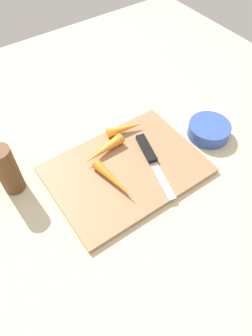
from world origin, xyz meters
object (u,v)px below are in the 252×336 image
(cutting_board, at_px, (126,170))
(knife, at_px, (148,152))
(carrot_shortest, at_px, (125,128))
(small_bowl, at_px, (209,130))
(carrot_longest, at_px, (114,180))
(pepper_grinder, at_px, (7,170))
(carrot_medium, at_px, (103,150))

(cutting_board, xyz_separation_m, knife, (0.07, 0.00, 0.01))
(carrot_shortest, xyz_separation_m, small_bowl, (0.18, -0.12, -0.01))
(carrot_longest, bearing_deg, knife, 95.47)
(carrot_shortest, distance_m, small_bowl, 0.22)
(cutting_board, bearing_deg, pepper_grinder, 155.26)
(knife, xyz_separation_m, carrot_medium, (-0.09, 0.06, 0.01))
(knife, bearing_deg, small_bowl, 95.60)
(cutting_board, xyz_separation_m, carrot_shortest, (0.07, 0.10, 0.02))
(knife, bearing_deg, pepper_grinder, -93.93)
(carrot_medium, distance_m, pepper_grinder, 0.22)
(pepper_grinder, bearing_deg, carrot_longest, -34.67)
(cutting_board, bearing_deg, carrot_longest, -155.63)
(knife, height_order, carrot_shortest, carrot_shortest)
(cutting_board, relative_size, small_bowl, 3.30)
(carrot_longest, bearing_deg, carrot_medium, 155.53)
(small_bowl, distance_m, pepper_grinder, 0.51)
(carrot_medium, bearing_deg, carrot_shortest, -168.72)
(knife, distance_m, carrot_shortest, 0.10)
(cutting_board, relative_size, knife, 1.81)
(cutting_board, distance_m, knife, 0.07)
(cutting_board, height_order, pepper_grinder, pepper_grinder)
(carrot_medium, relative_size, small_bowl, 1.09)
(cutting_board, relative_size, carrot_shortest, 3.64)
(cutting_board, height_order, small_bowl, small_bowl)
(carrot_longest, distance_m, small_bowl, 0.30)
(cutting_board, xyz_separation_m, small_bowl, (0.25, -0.02, 0.01))
(small_bowl, height_order, pepper_grinder, pepper_grinder)
(cutting_board, xyz_separation_m, carrot_longest, (-0.05, -0.02, 0.02))
(cutting_board, height_order, carrot_shortest, carrot_shortest)
(carrot_medium, bearing_deg, knife, 135.87)
(carrot_medium, height_order, carrot_shortest, same)
(carrot_longest, xyz_separation_m, pepper_grinder, (-0.19, 0.13, 0.04))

